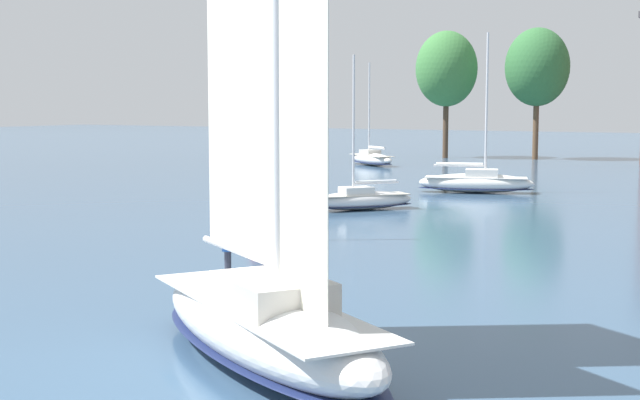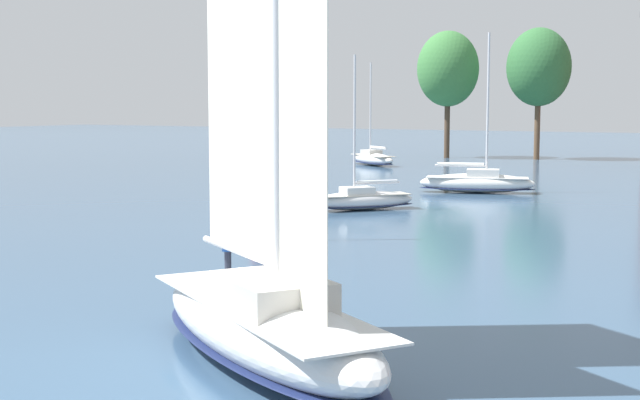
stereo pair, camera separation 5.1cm
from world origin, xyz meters
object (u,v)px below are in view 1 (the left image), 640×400
at_px(tree_shore_center, 446,69).
at_px(sailboat_main, 264,317).
at_px(sailboat_moored_far_slip, 361,199).
at_px(sailboat_moored_near_marina, 265,226).
at_px(sailboat_moored_mid_channel, 476,182).
at_px(tree_shore_left, 537,67).
at_px(sailboat_moored_outer_mooring, 372,158).

distance_m(tree_shore_center, sailboat_main, 91.34).
height_order(tree_shore_center, sailboat_moored_far_slip, tree_shore_center).
relative_size(sailboat_moored_near_marina, sailboat_moored_mid_channel, 0.80).
bearing_deg(tree_shore_left, sailboat_moored_outer_mooring, -123.80).
bearing_deg(tree_shore_left, sailboat_moored_far_slip, -85.21).
xyz_separation_m(tree_shore_center, sailboat_moored_outer_mooring, (-2.11, -16.85, -10.29)).
xyz_separation_m(sailboat_moored_near_marina, sailboat_moored_far_slip, (-1.38, 13.50, 0.01)).
relative_size(sailboat_moored_far_slip, sailboat_moored_outer_mooring, 0.87).
bearing_deg(sailboat_moored_outer_mooring, sailboat_main, -66.23).
bearing_deg(tree_shore_center, tree_shore_left, 12.39).
relative_size(tree_shore_left, sailboat_moored_mid_channel, 1.32).
distance_m(tree_shore_center, sailboat_moored_far_slip, 57.83).
xyz_separation_m(sailboat_moored_mid_channel, sailboat_moored_far_slip, (-2.72, -14.14, -0.15)).
bearing_deg(sailboat_moored_mid_channel, tree_shore_left, 99.91).
relative_size(tree_shore_center, sailboat_moored_near_marina, 1.65).
height_order(tree_shore_left, tree_shore_center, tree_shore_left).
relative_size(sailboat_moored_mid_channel, sailboat_moored_outer_mooring, 1.07).
distance_m(sailboat_moored_far_slip, sailboat_moored_outer_mooring, 41.79).
distance_m(sailboat_moored_near_marina, sailboat_moored_mid_channel, 27.68).
bearing_deg(sailboat_moored_outer_mooring, sailboat_moored_mid_channel, -49.39).
bearing_deg(sailboat_moored_near_marina, sailboat_moored_far_slip, 95.83).
bearing_deg(sailboat_moored_mid_channel, sailboat_moored_far_slip, -100.90).
distance_m(sailboat_moored_near_marina, sailboat_moored_far_slip, 13.57).
xyz_separation_m(tree_shore_left, sailboat_moored_outer_mooring, (-12.86, -19.21, -10.37)).
xyz_separation_m(sailboat_moored_near_marina, sailboat_moored_mid_channel, (1.35, 27.64, 0.16)).
bearing_deg(sailboat_moored_outer_mooring, tree_shore_left, 56.20).
relative_size(tree_shore_left, sailboat_moored_outer_mooring, 1.41).
relative_size(tree_shore_center, sailboat_moored_outer_mooring, 1.40).
height_order(tree_shore_left, sailboat_moored_far_slip, tree_shore_left).
xyz_separation_m(sailboat_moored_far_slip, sailboat_moored_outer_mooring, (-17.64, 37.89, 0.10)).
bearing_deg(tree_shore_left, sailboat_moored_near_marina, -85.01).
bearing_deg(sailboat_moored_mid_channel, tree_shore_center, 114.21).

